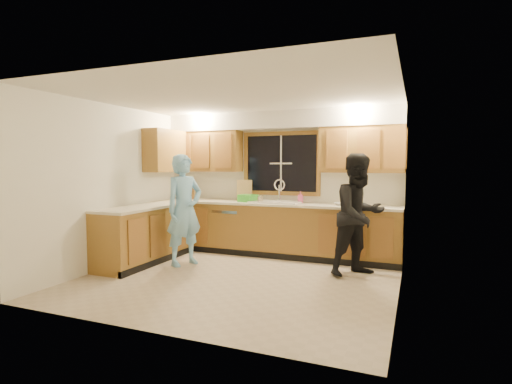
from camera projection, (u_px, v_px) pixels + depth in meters
floor at (237, 279)px, 5.52m from camera, size 4.20×4.20×0.00m
ceiling at (237, 96)px, 5.34m from camera, size 4.20×4.20×0.00m
wall_back at (281, 183)px, 7.19m from camera, size 4.20×0.00×4.20m
wall_left at (115, 186)px, 6.21m from camera, size 0.00×3.80×3.80m
wall_right at (401, 193)px, 4.64m from camera, size 0.00×3.80×3.80m
base_cabinets_back at (276, 230)px, 6.96m from camera, size 4.20×0.60×0.88m
base_cabinets_left at (146, 235)px, 6.48m from camera, size 0.60×1.90×0.88m
countertop_back at (275, 204)px, 6.92m from camera, size 4.20×0.63×0.04m
countertop_left at (146, 207)px, 6.44m from camera, size 0.63×1.90×0.04m
upper_cabinets_left at (207, 152)px, 7.53m from camera, size 1.35×0.33×0.75m
upper_cabinets_right at (362, 150)px, 6.46m from camera, size 1.35×0.33×0.75m
upper_cabinets_return at (165, 151)px, 7.15m from camera, size 0.33×0.90×0.75m
soffit at (278, 120)px, 6.95m from camera, size 4.20×0.35×0.30m
window_frame at (281, 163)px, 7.15m from camera, size 1.44×0.03×1.14m
sink at (276, 206)px, 6.94m from camera, size 0.86×0.52×0.57m
dishwasher at (231, 229)px, 7.28m from camera, size 0.60×0.56×0.82m
stove at (122, 240)px, 5.95m from camera, size 0.58×0.75×0.90m
man at (184, 210)px, 6.27m from camera, size 0.64×0.75×1.74m
woman at (359, 215)px, 5.66m from camera, size 1.06×1.07×1.74m
knife_block at (191, 193)px, 7.63m from camera, size 0.12×0.11×0.22m
cutting_board at (245, 190)px, 7.35m from camera, size 0.30×0.20×0.37m
dish_crate at (248, 198)px, 7.09m from camera, size 0.33×0.32×0.13m
soap_bottle at (300, 197)px, 6.93m from camera, size 0.11×0.11×0.20m
bowl at (340, 204)px, 6.47m from camera, size 0.22×0.22×0.05m
can_left at (259, 200)px, 6.86m from camera, size 0.07×0.07×0.11m
can_right at (261, 199)px, 6.90m from camera, size 0.10×0.10×0.13m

